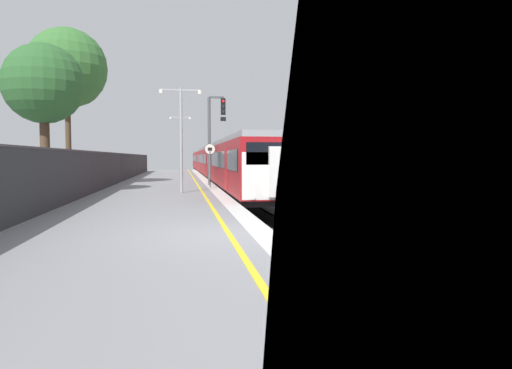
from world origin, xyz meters
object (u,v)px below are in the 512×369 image
at_px(commuter_train_at_platform, 215,162).
at_px(platform_lamp_far, 181,140).
at_px(speed_limit_sign, 210,160).
at_px(signal_gantry, 213,130).
at_px(platform_lamp_mid, 181,130).
at_px(background_tree_left, 41,87).
at_px(background_tree_centre, 69,71).
at_px(freight_train_adjacent_track, 321,161).

xyz_separation_m(commuter_train_at_platform, platform_lamp_far, (-3.44, -3.08, 2.03)).
bearing_deg(speed_limit_sign, signal_gantry, 80.90).
relative_size(platform_lamp_mid, platform_lamp_far, 0.89).
bearing_deg(speed_limit_sign, platform_lamp_far, 94.83).
relative_size(commuter_train_at_platform, speed_limit_sign, 26.38).
height_order(signal_gantry, speed_limit_sign, signal_gantry).
distance_m(speed_limit_sign, background_tree_left, 9.24).
xyz_separation_m(signal_gantry, background_tree_left, (-8.24, -5.72, 1.57)).
relative_size(signal_gantry, background_tree_left, 0.78).
bearing_deg(commuter_train_at_platform, background_tree_left, -110.94).
relative_size(signal_gantry, background_tree_centre, 0.57).
relative_size(speed_limit_sign, background_tree_centre, 0.26).
height_order(commuter_train_at_platform, platform_lamp_far, platform_lamp_far).
relative_size(freight_train_adjacent_track, signal_gantry, 5.51).
bearing_deg(commuter_train_at_platform, platform_lamp_mid, -97.60).
relative_size(signal_gantry, platform_lamp_far, 0.96).
bearing_deg(commuter_train_at_platform, background_tree_centre, -118.46).
height_order(freight_train_adjacent_track, background_tree_centre, background_tree_centre).
xyz_separation_m(speed_limit_sign, background_tree_left, (-7.88, -3.48, 3.34)).
distance_m(platform_lamp_mid, background_tree_centre, 10.56).
bearing_deg(freight_train_adjacent_track, signal_gantry, 143.32).
height_order(commuter_train_at_platform, signal_gantry, signal_gantry).
height_order(commuter_train_at_platform, speed_limit_sign, commuter_train_at_platform).
bearing_deg(platform_lamp_mid, background_tree_left, 176.75).
distance_m(commuter_train_at_platform, background_tree_left, 27.46).
xyz_separation_m(signal_gantry, speed_limit_sign, (-0.36, -2.24, -1.77)).
bearing_deg(background_tree_centre, background_tree_left, -87.54).
height_order(commuter_train_at_platform, platform_lamp_mid, platform_lamp_mid).
height_order(commuter_train_at_platform, background_tree_centre, background_tree_centre).
distance_m(signal_gantry, platform_lamp_far, 16.73).
xyz_separation_m(commuter_train_at_platform, platform_lamp_mid, (-3.44, -25.77, 1.70)).
bearing_deg(commuter_train_at_platform, signal_gantry, -94.31).
height_order(speed_limit_sign, platform_lamp_mid, platform_lamp_mid).
relative_size(freight_train_adjacent_track, background_tree_left, 4.32).
relative_size(freight_train_adjacent_track, background_tree_centre, 3.16).
relative_size(speed_limit_sign, background_tree_left, 0.36).
bearing_deg(speed_limit_sign, background_tree_centre, 157.09).
bearing_deg(signal_gantry, background_tree_left, -145.23).
bearing_deg(commuter_train_at_platform, platform_lamp_far, -138.12).
bearing_deg(platform_lamp_far, background_tree_centre, -113.14).
height_order(speed_limit_sign, background_tree_left, background_tree_left).
relative_size(platform_lamp_mid, background_tree_centre, 0.53).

